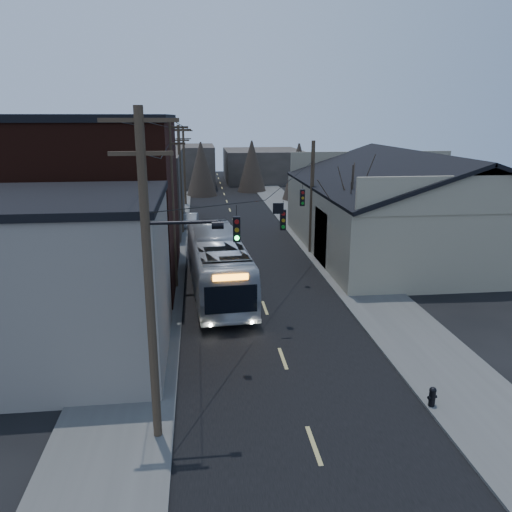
% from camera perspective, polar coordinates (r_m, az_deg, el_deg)
% --- Properties ---
extents(ground, '(160.00, 160.00, 0.00)m').
position_cam_1_polar(ground, '(15.73, 8.42, -24.96)').
color(ground, black).
rests_on(ground, ground).
extents(road_surface, '(9.00, 110.00, 0.02)m').
position_cam_1_polar(road_surface, '(42.84, -1.81, 1.92)').
color(road_surface, black).
rests_on(road_surface, ground).
extents(sidewalk_left, '(4.00, 110.00, 0.12)m').
position_cam_1_polar(sidewalk_left, '(42.80, -10.51, 1.71)').
color(sidewalk_left, '#474744').
rests_on(sidewalk_left, ground).
extents(sidewalk_right, '(4.00, 110.00, 0.12)m').
position_cam_1_polar(sidewalk_right, '(43.83, 6.70, 2.20)').
color(sidewalk_right, '#474744').
rests_on(sidewalk_right, ground).
extents(building_clapboard, '(8.00, 8.00, 7.00)m').
position_cam_1_polar(building_clapboard, '(22.25, -20.78, -2.91)').
color(building_clapboard, slate).
rests_on(building_clapboard, ground).
extents(building_brick, '(10.00, 12.00, 10.00)m').
position_cam_1_polar(building_brick, '(32.56, -18.23, 5.71)').
color(building_brick, black).
rests_on(building_brick, ground).
extents(building_left_far, '(9.00, 14.00, 7.00)m').
position_cam_1_polar(building_left_far, '(48.32, -13.85, 7.26)').
color(building_left_far, '#322E28').
rests_on(building_left_far, ground).
extents(warehouse, '(16.16, 20.60, 7.73)m').
position_cam_1_polar(warehouse, '(40.69, 17.41, 4.34)').
color(warehouse, gray).
rests_on(warehouse, ground).
extents(building_far_left, '(10.00, 12.00, 6.00)m').
position_cam_1_polar(building_far_left, '(76.85, -8.61, 10.14)').
color(building_far_left, '#322E28').
rests_on(building_far_left, ground).
extents(building_far_right, '(12.00, 14.00, 5.00)m').
position_cam_1_polar(building_far_right, '(82.49, 0.72, 10.33)').
color(building_far_right, '#322E28').
rests_on(building_far_right, ground).
extents(bare_tree, '(0.40, 0.40, 7.20)m').
position_cam_1_polar(bare_tree, '(33.65, 10.74, 4.10)').
color(bare_tree, black).
rests_on(bare_tree, ground).
extents(utility_lines, '(11.24, 45.28, 10.50)m').
position_cam_1_polar(utility_lines, '(35.99, -6.06, 7.22)').
color(utility_lines, '#382B1E').
rests_on(utility_lines, ground).
extents(bus, '(3.70, 12.68, 3.49)m').
position_cam_1_polar(bus, '(29.68, -4.41, -0.92)').
color(bus, '#ADB3BA').
rests_on(bus, ground).
extents(parked_car, '(1.57, 3.83, 1.23)m').
position_cam_1_polar(parked_car, '(48.23, -7.51, 4.09)').
color(parked_car, '#9EA1A5').
rests_on(parked_car, ground).
extents(fire_hydrant, '(0.36, 0.25, 0.75)m').
position_cam_1_polar(fire_hydrant, '(19.66, 19.51, -14.82)').
color(fire_hydrant, black).
rests_on(fire_hydrant, sidewalk_right).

